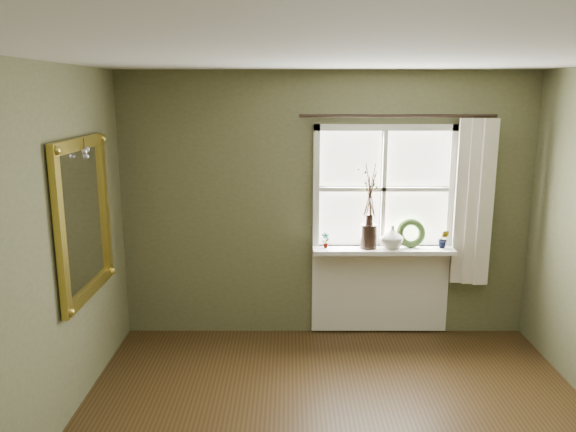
# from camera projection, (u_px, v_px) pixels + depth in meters

# --- Properties ---
(ceiling) EXTENTS (4.50, 4.50, 0.00)m
(ceiling) POSITION_uv_depth(u_px,v_px,m) (357.00, 53.00, 2.99)
(ceiling) COLOR silver
(ceiling) RESTS_ON ground
(wall_back) EXTENTS (4.00, 0.10, 2.60)m
(wall_back) POSITION_uv_depth(u_px,v_px,m) (326.00, 206.00, 5.52)
(wall_back) COLOR #5E603F
(wall_back) RESTS_ON ground
(wall_left) EXTENTS (0.10, 4.50, 2.60)m
(wall_left) POSITION_uv_depth(u_px,v_px,m) (1.00, 284.00, 3.28)
(wall_left) COLOR #5E603F
(wall_left) RESTS_ON ground
(window_frame) EXTENTS (1.36, 0.06, 1.24)m
(window_frame) POSITION_uv_depth(u_px,v_px,m) (383.00, 189.00, 5.41)
(window_frame) COLOR white
(window_frame) RESTS_ON wall_back
(window_sill) EXTENTS (1.36, 0.26, 0.04)m
(window_sill) POSITION_uv_depth(u_px,v_px,m) (383.00, 250.00, 5.43)
(window_sill) COLOR white
(window_sill) RESTS_ON wall_back
(window_apron) EXTENTS (1.36, 0.04, 0.88)m
(window_apron) POSITION_uv_depth(u_px,v_px,m) (380.00, 289.00, 5.63)
(window_apron) COLOR white
(window_apron) RESTS_ON ground
(dark_jug) EXTENTS (0.19, 0.19, 0.23)m
(dark_jug) POSITION_uv_depth(u_px,v_px,m) (369.00, 236.00, 5.40)
(dark_jug) COLOR black
(dark_jug) RESTS_ON window_sill
(cream_vase) EXTENTS (0.22, 0.22, 0.22)m
(cream_vase) POSITION_uv_depth(u_px,v_px,m) (392.00, 237.00, 5.40)
(cream_vase) COLOR beige
(cream_vase) RESTS_ON window_sill
(wreath) EXTENTS (0.29, 0.15, 0.29)m
(wreath) POSITION_uv_depth(u_px,v_px,m) (411.00, 236.00, 5.44)
(wreath) COLOR #344C22
(wreath) RESTS_ON window_sill
(potted_plant_left) EXTENTS (0.10, 0.08, 0.15)m
(potted_plant_left) POSITION_uv_depth(u_px,v_px,m) (325.00, 240.00, 5.41)
(potted_plant_left) COLOR #344C22
(potted_plant_left) RESTS_ON window_sill
(potted_plant_right) EXTENTS (0.12, 0.11, 0.18)m
(potted_plant_right) POSITION_uv_depth(u_px,v_px,m) (444.00, 239.00, 5.41)
(potted_plant_right) COLOR #344C22
(potted_plant_right) RESTS_ON window_sill
(curtain) EXTENTS (0.36, 0.12, 1.59)m
(curtain) POSITION_uv_depth(u_px,v_px,m) (473.00, 203.00, 5.34)
(curtain) COLOR silver
(curtain) RESTS_ON wall_back
(curtain_rod) EXTENTS (1.84, 0.03, 0.03)m
(curtain_rod) POSITION_uv_depth(u_px,v_px,m) (398.00, 116.00, 5.20)
(curtain_rod) COLOR black
(curtain_rod) RESTS_ON wall_back
(gilt_mirror) EXTENTS (0.10, 1.05, 1.26)m
(gilt_mirror) POSITION_uv_depth(u_px,v_px,m) (84.00, 218.00, 4.38)
(gilt_mirror) COLOR white
(gilt_mirror) RESTS_ON wall_left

